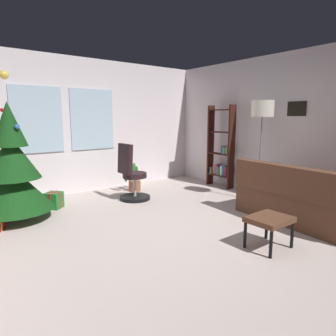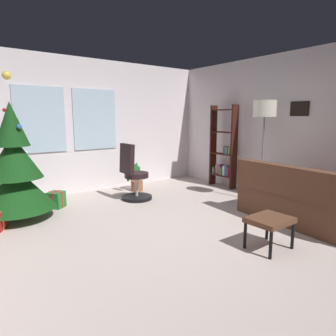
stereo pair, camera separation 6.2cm
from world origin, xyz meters
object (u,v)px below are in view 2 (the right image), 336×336
object	(u,v)px
couch	(316,203)
bookshelf	(224,152)
gift_box_green	(56,200)
potted_plant	(135,179)
floor_lamp	(265,115)
footstool	(270,222)
holiday_tree	(15,171)
office_chair	(134,178)

from	to	relation	value
couch	bookshelf	size ratio (longest dim) A/B	1.09
gift_box_green	potted_plant	size ratio (longest dim) A/B	0.52
floor_lamp	potted_plant	bearing A→B (deg)	124.82
footstool	gift_box_green	world-z (taller)	footstool
holiday_tree	potted_plant	size ratio (longest dim) A/B	3.37
footstool	holiday_tree	distance (m)	3.56
footstool	bookshelf	xyz separation A→B (m)	(1.91, 2.48, 0.44)
office_chair	bookshelf	distance (m)	2.14
footstool	floor_lamp	size ratio (longest dim) A/B	0.27
office_chair	floor_lamp	xyz separation A→B (m)	(1.78, -1.46, 1.14)
couch	office_chair	size ratio (longest dim) A/B	1.84
floor_lamp	bookshelf	bearing A→B (deg)	75.50
gift_box_green	office_chair	distance (m)	1.37
couch	floor_lamp	bearing A→B (deg)	74.61
couch	gift_box_green	xyz separation A→B (m)	(-2.76, 2.99, -0.16)
footstool	gift_box_green	size ratio (longest dim) A/B	1.47
couch	gift_box_green	distance (m)	4.07
gift_box_green	floor_lamp	distance (m)	3.84
holiday_tree	office_chair	xyz separation A→B (m)	(1.93, -0.11, -0.32)
office_chair	bookshelf	xyz separation A→B (m)	(2.09, -0.26, 0.36)
footstool	holiday_tree	xyz separation A→B (m)	(-2.11, 2.85, 0.40)
potted_plant	floor_lamp	bearing A→B (deg)	-55.18
bookshelf	potted_plant	world-z (taller)	bookshelf
floor_lamp	gift_box_green	bearing A→B (deg)	149.37
footstool	potted_plant	size ratio (longest dim) A/B	0.77
office_chair	potted_plant	bearing A→B (deg)	58.00
office_chair	holiday_tree	bearing A→B (deg)	176.85
couch	holiday_tree	distance (m)	4.37
couch	floor_lamp	world-z (taller)	floor_lamp
footstool	gift_box_green	xyz separation A→B (m)	(-1.48, 3.10, -0.19)
gift_box_green	potted_plant	distance (m)	1.68
footstool	bookshelf	distance (m)	3.16
holiday_tree	potted_plant	xyz separation A→B (m)	(2.29, 0.47, -0.47)
holiday_tree	gift_box_green	world-z (taller)	holiday_tree
couch	holiday_tree	xyz separation A→B (m)	(-3.38, 2.74, 0.43)
couch	gift_box_green	world-z (taller)	couch
office_chair	potted_plant	distance (m)	0.70
footstool	bookshelf	size ratio (longest dim) A/B	0.28
bookshelf	floor_lamp	distance (m)	1.46
holiday_tree	bookshelf	bearing A→B (deg)	-5.20
couch	bookshelf	distance (m)	2.50
footstool	potted_plant	bearing A→B (deg)	86.88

